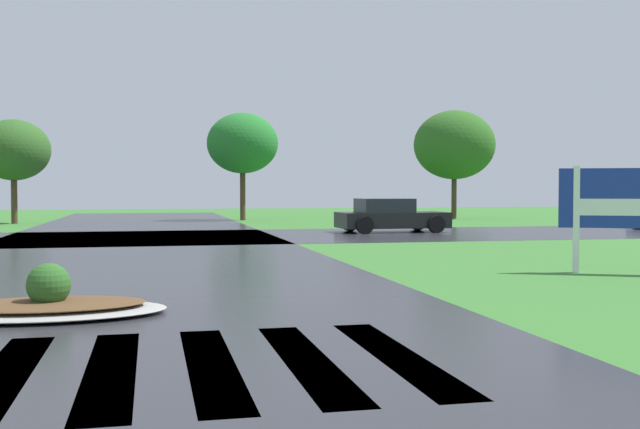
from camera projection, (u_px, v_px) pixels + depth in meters
The scene contains 7 objects.
asphalt_roadway at pixel (127, 293), 11.81m from camera, with size 9.06×80.00×0.01m, color #2B2B30.
asphalt_cross_road at pixel (140, 238), 25.29m from camera, with size 90.00×8.16×0.01m, color #2B2B30.
crosswalk_stripes at pixel (111, 370), 6.84m from camera, with size 5.85×3.41×0.01m.
estate_billboard at pixel (640, 203), 14.49m from camera, with size 2.74×1.37×2.08m.
median_island at pixel (49, 305), 9.76m from camera, with size 2.98×1.68×0.68m.
car_white_sedan at pixel (390, 216), 28.49m from camera, with size 4.12×2.19×1.27m.
background_treeline at pixel (194, 146), 38.35m from camera, with size 37.41×5.42×5.91m.
Camera 1 is at (0.36, -2.14, 1.64)m, focal length 42.61 mm.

